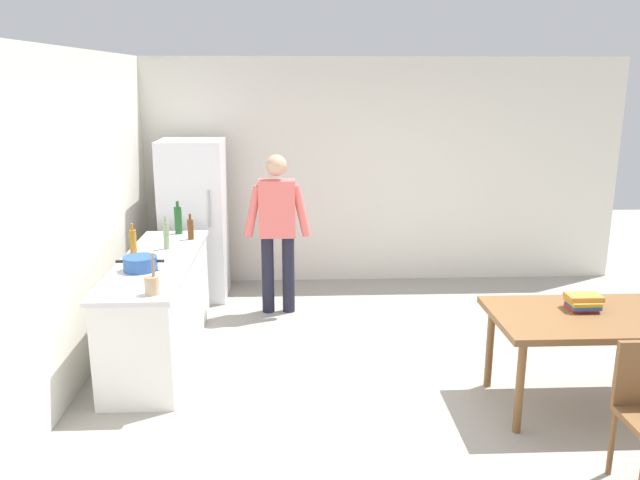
% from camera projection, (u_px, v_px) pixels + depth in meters
% --- Properties ---
extents(ground_plane, '(14.00, 14.00, 0.00)m').
position_uv_depth(ground_plane, '(392.00, 391.00, 5.18)').
color(ground_plane, '#9E998E').
extents(wall_back, '(6.40, 0.12, 2.70)m').
position_uv_depth(wall_back, '(357.00, 172.00, 7.74)').
color(wall_back, silver).
rests_on(wall_back, ground_plane).
extents(wall_left, '(0.12, 5.60, 2.70)m').
position_uv_depth(wall_left, '(58.00, 226.00, 4.92)').
color(wall_left, silver).
rests_on(wall_left, ground_plane).
extents(kitchen_counter, '(0.64, 2.20, 0.90)m').
position_uv_depth(kitchen_counter, '(159.00, 307.00, 5.75)').
color(kitchen_counter, white).
rests_on(kitchen_counter, ground_plane).
extents(refrigerator, '(0.70, 0.67, 1.80)m').
position_uv_depth(refrigerator, '(194.00, 220.00, 7.19)').
color(refrigerator, white).
rests_on(refrigerator, ground_plane).
extents(person, '(0.70, 0.22, 1.70)m').
position_uv_depth(person, '(277.00, 224.00, 6.68)').
color(person, '#1E1E2D').
rests_on(person, ground_plane).
extents(dining_table, '(1.40, 0.90, 0.75)m').
position_uv_depth(dining_table, '(586.00, 324.00, 4.78)').
color(dining_table, brown).
rests_on(dining_table, ground_plane).
extents(cooking_pot, '(0.40, 0.28, 0.12)m').
position_uv_depth(cooking_pot, '(140.00, 263.00, 5.32)').
color(cooking_pot, '#285193').
rests_on(cooking_pot, kitchen_counter).
extents(utensil_jar, '(0.11, 0.11, 0.32)m').
position_uv_depth(utensil_jar, '(152.00, 284.00, 4.73)').
color(utensil_jar, tan).
rests_on(utensil_jar, kitchen_counter).
extents(bottle_vinegar_tall, '(0.06, 0.06, 0.32)m').
position_uv_depth(bottle_vinegar_tall, '(166.00, 235.00, 5.97)').
color(bottle_vinegar_tall, gray).
rests_on(bottle_vinegar_tall, kitchen_counter).
extents(bottle_wine_green, '(0.08, 0.08, 0.34)m').
position_uv_depth(bottle_wine_green, '(178.00, 220.00, 6.55)').
color(bottle_wine_green, '#1E5123').
rests_on(bottle_wine_green, kitchen_counter).
extents(bottle_oil_amber, '(0.06, 0.06, 0.28)m').
position_uv_depth(bottle_oil_amber, '(133.00, 241.00, 5.82)').
color(bottle_oil_amber, '#996619').
rests_on(bottle_oil_amber, kitchen_counter).
extents(bottle_beer_brown, '(0.06, 0.06, 0.26)m').
position_uv_depth(bottle_beer_brown, '(191.00, 229.00, 6.32)').
color(bottle_beer_brown, '#5B3314').
rests_on(bottle_beer_brown, kitchen_counter).
extents(book_stack, '(0.26, 0.21, 0.12)m').
position_uv_depth(book_stack, '(583.00, 302.00, 4.84)').
color(book_stack, '#B22D28').
rests_on(book_stack, dining_table).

